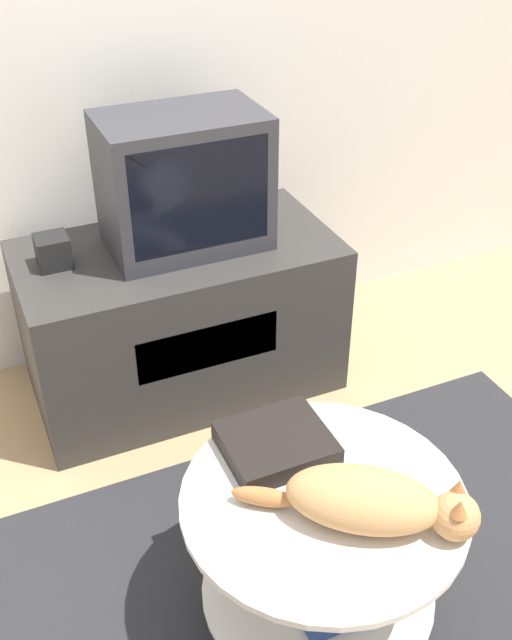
# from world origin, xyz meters

# --- Properties ---
(ground_plane) EXTENTS (12.00, 12.00, 0.00)m
(ground_plane) POSITION_xyz_m (0.00, 0.00, 0.00)
(ground_plane) COLOR tan
(rug) EXTENTS (2.03, 1.22, 0.02)m
(rug) POSITION_xyz_m (0.00, 0.00, 0.01)
(rug) COLOR #28282B
(rug) RESTS_ON ground_plane
(tv_stand) EXTENTS (1.03, 0.55, 0.55)m
(tv_stand) POSITION_xyz_m (0.02, 1.02, 0.27)
(tv_stand) COLOR #33302D
(tv_stand) RESTS_ON ground_plane
(tv) EXTENTS (0.50, 0.32, 0.43)m
(tv) POSITION_xyz_m (0.06, 1.03, 0.76)
(tv) COLOR #333338
(tv) RESTS_ON tv_stand
(speaker) EXTENTS (0.10, 0.10, 0.10)m
(speaker) POSITION_xyz_m (-0.36, 1.06, 0.60)
(speaker) COLOR black
(speaker) RESTS_ON tv_stand
(coffee_table) EXTENTS (0.64, 0.64, 0.43)m
(coffee_table) POSITION_xyz_m (0.01, -0.03, 0.28)
(coffee_table) COLOR #B2B2B7
(coffee_table) RESTS_ON rug
(dvd_box) EXTENTS (0.25, 0.21, 0.05)m
(dvd_box) POSITION_xyz_m (-0.04, 0.14, 0.47)
(dvd_box) COLOR black
(dvd_box) RESTS_ON coffee_table
(cat) EXTENTS (0.45, 0.34, 0.13)m
(cat) POSITION_xyz_m (0.06, -0.13, 0.51)
(cat) COLOR tan
(cat) RESTS_ON coffee_table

